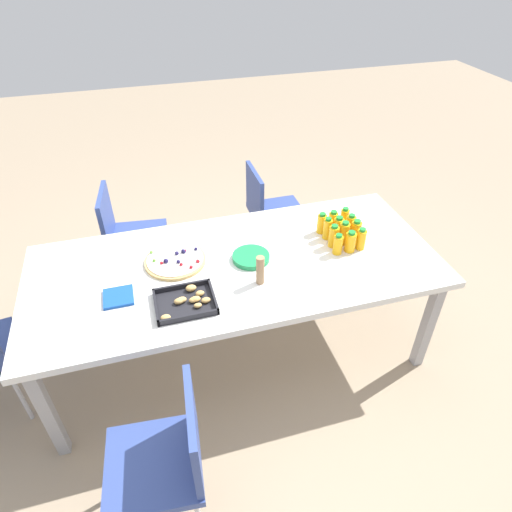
{
  "coord_description": "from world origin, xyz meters",
  "views": [
    {
      "loc": [
        0.43,
        1.91,
        2.28
      ],
      "look_at": [
        -0.12,
        -0.01,
        0.75
      ],
      "focal_mm": 31.08,
      "sensor_mm": 36.0,
      "label": 1
    }
  ],
  "objects_px": {
    "chair_near_left": "(269,209)",
    "juice_bottle_2": "(322,223)",
    "juice_bottle_9": "(361,239)",
    "chair_far_right": "(169,456)",
    "juice_bottle_11": "(338,245)",
    "juice_bottle_5": "(327,229)",
    "juice_bottle_7": "(344,233)",
    "napkin_stack": "(118,297)",
    "chair_near_right": "(127,233)",
    "juice_bottle_0": "(344,219)",
    "juice_bottle_3": "(351,226)",
    "juice_bottle_8": "(334,236)",
    "fruit_pizza": "(175,260)",
    "juice_bottle_4": "(338,227)",
    "juice_bottle_6": "(356,231)",
    "juice_bottle_10": "(350,242)",
    "plate_stack": "(251,257)",
    "cardboard_tube": "(260,270)",
    "party_table": "(236,271)",
    "juice_bottle_1": "(333,221)",
    "snack_tray": "(186,302)"
  },
  "relations": [
    {
      "from": "chair_near_left",
      "to": "juice_bottle_2",
      "type": "height_order",
      "value": "juice_bottle_2"
    },
    {
      "from": "juice_bottle_9",
      "to": "chair_far_right",
      "type": "bearing_deg",
      "value": 33.54
    },
    {
      "from": "juice_bottle_11",
      "to": "juice_bottle_5",
      "type": "bearing_deg",
      "value": -91.01
    },
    {
      "from": "chair_near_left",
      "to": "juice_bottle_7",
      "type": "relative_size",
      "value": 5.5
    },
    {
      "from": "chair_near_left",
      "to": "juice_bottle_5",
      "type": "bearing_deg",
      "value": 8.57
    },
    {
      "from": "juice_bottle_7",
      "to": "napkin_stack",
      "type": "distance_m",
      "value": 1.32
    },
    {
      "from": "chair_near_right",
      "to": "juice_bottle_0",
      "type": "xyz_separation_m",
      "value": [
        -1.33,
        0.66,
        0.29
      ]
    },
    {
      "from": "chair_far_right",
      "to": "juice_bottle_3",
      "type": "relative_size",
      "value": 5.72
    },
    {
      "from": "juice_bottle_8",
      "to": "fruit_pizza",
      "type": "relative_size",
      "value": 0.42
    },
    {
      "from": "chair_near_left",
      "to": "juice_bottle_4",
      "type": "relative_size",
      "value": 5.91
    },
    {
      "from": "juice_bottle_4",
      "to": "juice_bottle_6",
      "type": "distance_m",
      "value": 0.11
    },
    {
      "from": "juice_bottle_7",
      "to": "juice_bottle_10",
      "type": "height_order",
      "value": "juice_bottle_7"
    },
    {
      "from": "juice_bottle_10",
      "to": "plate_stack",
      "type": "xyz_separation_m",
      "value": [
        0.57,
        -0.08,
        -0.05
      ]
    },
    {
      "from": "juice_bottle_4",
      "to": "napkin_stack",
      "type": "bearing_deg",
      "value": 8.59
    },
    {
      "from": "juice_bottle_6",
      "to": "juice_bottle_7",
      "type": "height_order",
      "value": "juice_bottle_7"
    },
    {
      "from": "juice_bottle_5",
      "to": "plate_stack",
      "type": "distance_m",
      "value": 0.51
    },
    {
      "from": "chair_near_left",
      "to": "cardboard_tube",
      "type": "bearing_deg",
      "value": -20.29
    },
    {
      "from": "napkin_stack",
      "to": "plate_stack",
      "type": "bearing_deg",
      "value": -170.47
    },
    {
      "from": "party_table",
      "to": "juice_bottle_9",
      "type": "xyz_separation_m",
      "value": [
        -0.74,
        0.06,
        0.12
      ]
    },
    {
      "from": "juice_bottle_2",
      "to": "juice_bottle_8",
      "type": "relative_size",
      "value": 0.94
    },
    {
      "from": "juice_bottle_5",
      "to": "juice_bottle_9",
      "type": "relative_size",
      "value": 1.04
    },
    {
      "from": "juice_bottle_3",
      "to": "napkin_stack",
      "type": "bearing_deg",
      "value": 7.93
    },
    {
      "from": "chair_far_right",
      "to": "juice_bottle_0",
      "type": "relative_size",
      "value": 5.77
    },
    {
      "from": "juice_bottle_1",
      "to": "juice_bottle_11",
      "type": "xyz_separation_m",
      "value": [
        0.07,
        0.23,
        -0.0
      ]
    },
    {
      "from": "chair_near_left",
      "to": "plate_stack",
      "type": "bearing_deg",
      "value": -24.3
    },
    {
      "from": "fruit_pizza",
      "to": "juice_bottle_10",
      "type": "bearing_deg",
      "value": 170.07
    },
    {
      "from": "napkin_stack",
      "to": "juice_bottle_4",
      "type": "bearing_deg",
      "value": -171.41
    },
    {
      "from": "juice_bottle_3",
      "to": "chair_near_right",
      "type": "bearing_deg",
      "value": -29.15
    },
    {
      "from": "juice_bottle_8",
      "to": "juice_bottle_2",
      "type": "bearing_deg",
      "value": -86.03
    },
    {
      "from": "party_table",
      "to": "juice_bottle_7",
      "type": "distance_m",
      "value": 0.68
    },
    {
      "from": "juice_bottle_10",
      "to": "juice_bottle_6",
      "type": "bearing_deg",
      "value": -131.96
    },
    {
      "from": "party_table",
      "to": "juice_bottle_4",
      "type": "height_order",
      "value": "juice_bottle_4"
    },
    {
      "from": "juice_bottle_0",
      "to": "juice_bottle_5",
      "type": "height_order",
      "value": "same"
    },
    {
      "from": "juice_bottle_4",
      "to": "juice_bottle_9",
      "type": "height_order",
      "value": "juice_bottle_4"
    },
    {
      "from": "juice_bottle_3",
      "to": "juice_bottle_8",
      "type": "height_order",
      "value": "same"
    },
    {
      "from": "juice_bottle_6",
      "to": "fruit_pizza",
      "type": "bearing_deg",
      "value": -4.98
    },
    {
      "from": "juice_bottle_7",
      "to": "napkin_stack",
      "type": "xyz_separation_m",
      "value": [
        1.31,
        0.12,
        -0.06
      ]
    },
    {
      "from": "juice_bottle_4",
      "to": "fruit_pizza",
      "type": "relative_size",
      "value": 0.41
    },
    {
      "from": "chair_far_right",
      "to": "juice_bottle_11",
      "type": "relative_size",
      "value": 6.33
    },
    {
      "from": "juice_bottle_8",
      "to": "cardboard_tube",
      "type": "relative_size",
      "value": 0.86
    },
    {
      "from": "juice_bottle_1",
      "to": "juice_bottle_8",
      "type": "height_order",
      "value": "juice_bottle_8"
    },
    {
      "from": "chair_near_left",
      "to": "juice_bottle_8",
      "type": "relative_size",
      "value": 5.73
    },
    {
      "from": "juice_bottle_3",
      "to": "snack_tray",
      "type": "xyz_separation_m",
      "value": [
        1.06,
        0.33,
        -0.05
      ]
    },
    {
      "from": "juice_bottle_1",
      "to": "juice_bottle_3",
      "type": "bearing_deg",
      "value": 134.83
    },
    {
      "from": "party_table",
      "to": "napkin_stack",
      "type": "bearing_deg",
      "value": 9.74
    },
    {
      "from": "chair_far_right",
      "to": "juice_bottle_5",
      "type": "xyz_separation_m",
      "value": [
        -1.11,
        -0.98,
        0.29
      ]
    },
    {
      "from": "juice_bottle_2",
      "to": "snack_tray",
      "type": "xyz_separation_m",
      "value": [
        0.9,
        0.41,
        -0.05
      ]
    },
    {
      "from": "party_table",
      "to": "chair_near_left",
      "type": "relative_size",
      "value": 2.77
    },
    {
      "from": "juice_bottle_9",
      "to": "plate_stack",
      "type": "distance_m",
      "value": 0.65
    },
    {
      "from": "juice_bottle_10",
      "to": "cardboard_tube",
      "type": "relative_size",
      "value": 0.8
    }
  ]
}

